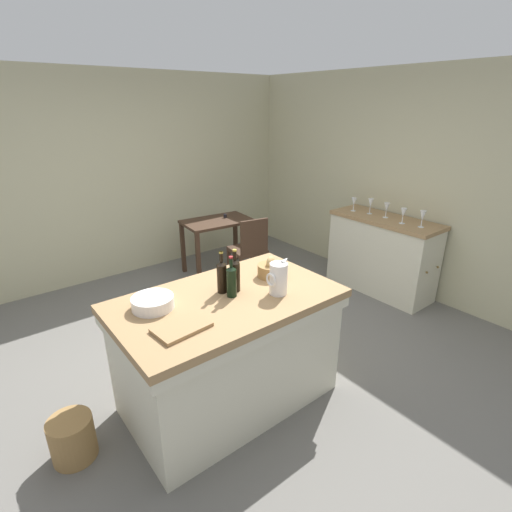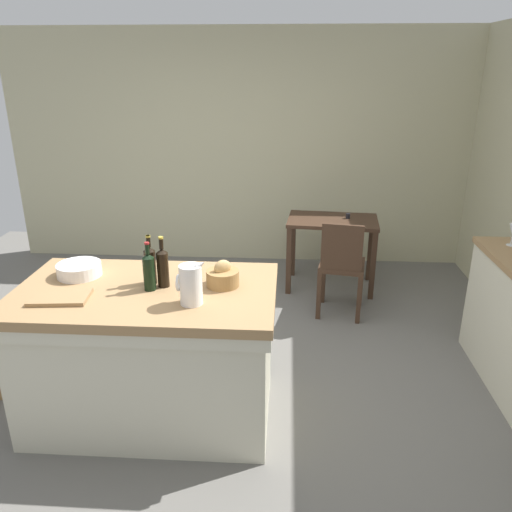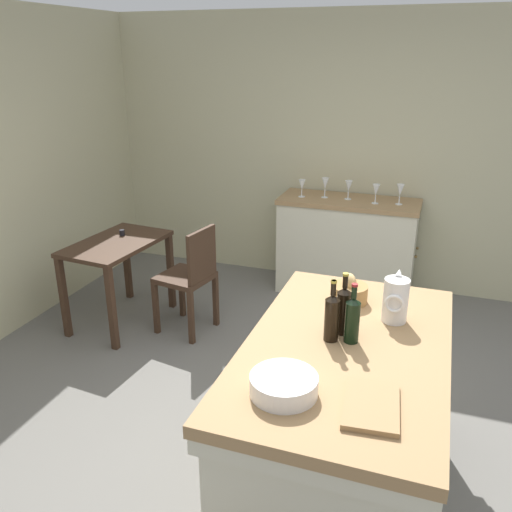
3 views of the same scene
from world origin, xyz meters
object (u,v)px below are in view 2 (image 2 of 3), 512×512
Objects in this scene: writing_desk at (332,230)px; wine_bottle_amber at (150,264)px; island_table at (150,348)px; cutting_board at (60,297)px; wooden_chair at (342,265)px; wine_bottle_dark at (163,267)px; bread_basket at (223,277)px; wash_bowl at (79,270)px; wine_bottle_green at (149,271)px; wicker_hamper at (7,370)px; pitcher at (191,284)px.

wine_bottle_amber reaches higher than writing_desk.
island_table is 0.65m from cutting_board.
wine_bottle_dark is at bearing -130.50° from wooden_chair.
cutting_board is at bearing -127.07° from writing_desk.
bread_basket is at bearing 9.07° from island_table.
wash_bowl is 0.93× the size of wine_bottle_green.
wine_bottle_dark reaches higher than bread_basket.
writing_desk is at bearing 47.96° from wash_bowl.
island_table is 2.55m from writing_desk.
cutting_board is (-0.45, -0.18, 0.43)m from island_table.
wine_bottle_amber reaches higher than wicker_hamper.
pitcher is 0.89m from wash_bowl.
wine_bottle_dark is (-0.22, 0.23, 0.01)m from pitcher.
pitcher is 0.91× the size of wine_bottle_green.
wine_bottle_dark is 1.52m from wicker_hamper.
bread_basket is 0.96m from cutting_board.
wine_bottle_dark reaches higher than pitcher.
wash_bowl is at bearing -132.04° from writing_desk.
island_table is 0.56m from wine_bottle_dark.
island_table is 2.04m from wooden_chair.
writing_desk is 3.43× the size of pitcher.
island_table is at bearing -102.40° from wine_bottle_amber.
wicker_hamper is at bearing 165.20° from pitcher.
wine_bottle_amber is at bearing -121.96° from writing_desk.
bread_basket is (0.47, 0.08, 0.48)m from island_table.
wine_bottle_dark is at bearing 133.58° from pitcher.
writing_desk is 1.03× the size of wooden_chair.
wooden_chair reaches higher than wicker_hamper.
wine_bottle_amber is at bearing 29.04° from cutting_board.
island_table is at bearing 21.51° from cutting_board.
wooden_chair is 2.52m from cutting_board.
wooden_chair reaches higher than island_table.
island_table is 5.25× the size of wicker_hamper.
wine_bottle_green is (0.04, -0.01, 0.55)m from island_table.
wash_bowl reaches higher than writing_desk.
island_table is 4.85× the size of cutting_board.
wash_bowl is at bearing 169.59° from wine_bottle_amber.
wash_bowl reaches higher than cutting_board.
writing_desk is 3.10× the size of wicker_hamper.
wine_bottle_green is at bearing -120.48° from writing_desk.
pitcher is (0.33, -0.19, 0.54)m from island_table.
pitcher is at bearing -121.37° from wooden_chair.
wicker_hamper is at bearing 175.67° from bread_basket.
wicker_hamper is at bearing 170.09° from island_table.
cutting_board is (-1.78, -2.35, 0.31)m from writing_desk.
wine_bottle_dark is (-0.36, -0.03, 0.07)m from bread_basket.
bread_basket is at bearing 11.36° from wine_bottle_green.
writing_desk is 3.18m from wicker_hamper.
wash_bowl is 0.51m from wine_bottle_amber.
wash_bowl is (-0.48, 0.17, 0.46)m from island_table.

